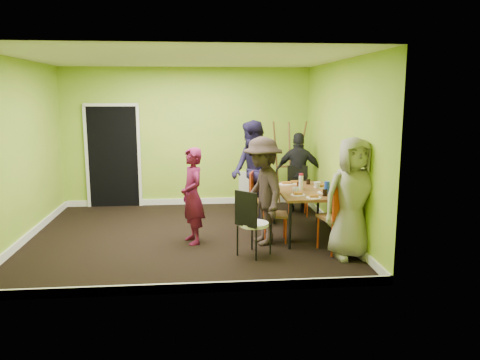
% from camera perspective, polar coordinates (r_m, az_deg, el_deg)
% --- Properties ---
extents(ground, '(5.00, 5.00, 0.00)m').
position_cam_1_polar(ground, '(7.69, -6.50, -6.77)').
color(ground, black).
rests_on(ground, ground).
extents(room_walls, '(5.04, 4.54, 2.82)m').
position_cam_1_polar(room_walls, '(7.50, -6.83, 0.56)').
color(room_walls, '#85B42E').
rests_on(room_walls, ground).
extents(dining_table, '(0.90, 1.50, 0.75)m').
position_cam_1_polar(dining_table, '(7.60, 8.03, -1.59)').
color(dining_table, black).
rests_on(dining_table, ground).
extents(chair_left_far, '(0.47, 0.47, 0.92)m').
position_cam_1_polar(chair_left_far, '(8.24, 2.15, -1.81)').
color(chair_left_far, red).
rests_on(chair_left_far, ground).
extents(chair_left_near, '(0.41, 0.41, 0.91)m').
position_cam_1_polar(chair_left_near, '(7.28, 3.71, -3.55)').
color(chair_left_near, red).
rests_on(chair_left_near, ground).
extents(chair_back_end, '(0.41, 0.48, 0.92)m').
position_cam_1_polar(chair_back_end, '(8.99, 7.04, -0.00)').
color(chair_back_end, red).
rests_on(chair_back_end, ground).
extents(chair_front_end, '(0.56, 0.56, 1.08)m').
position_cam_1_polar(chair_front_end, '(6.84, 12.17, -3.81)').
color(chair_front_end, red).
rests_on(chair_front_end, ground).
extents(chair_bentwood, '(0.52, 0.52, 0.95)m').
position_cam_1_polar(chair_bentwood, '(6.57, 1.37, -4.91)').
color(chair_bentwood, black).
rests_on(chair_bentwood, ground).
extents(easel, '(0.70, 0.66, 1.75)m').
position_cam_1_polar(easel, '(9.53, 5.90, 1.90)').
color(easel, brown).
rests_on(easel, ground).
extents(plate_near_left, '(0.24, 0.24, 0.01)m').
position_cam_1_polar(plate_near_left, '(8.00, 5.62, -0.50)').
color(plate_near_left, white).
rests_on(plate_near_left, dining_table).
extents(plate_near_right, '(0.22, 0.22, 0.01)m').
position_cam_1_polar(plate_near_right, '(7.16, 7.07, -1.82)').
color(plate_near_right, white).
rests_on(plate_near_right, dining_table).
extents(plate_far_back, '(0.22, 0.22, 0.01)m').
position_cam_1_polar(plate_far_back, '(8.09, 6.68, -0.40)').
color(plate_far_back, white).
rests_on(plate_far_back, dining_table).
extents(plate_far_front, '(0.23, 0.23, 0.01)m').
position_cam_1_polar(plate_far_front, '(7.00, 8.97, -2.13)').
color(plate_far_front, white).
rests_on(plate_far_front, dining_table).
extents(plate_wall_back, '(0.26, 0.26, 0.01)m').
position_cam_1_polar(plate_wall_back, '(7.83, 9.92, -0.84)').
color(plate_wall_back, white).
rests_on(plate_wall_back, dining_table).
extents(plate_wall_front, '(0.25, 0.25, 0.01)m').
position_cam_1_polar(plate_wall_front, '(7.40, 10.35, -1.51)').
color(plate_wall_front, white).
rests_on(plate_wall_front, dining_table).
extents(thermos, '(0.07, 0.07, 0.23)m').
position_cam_1_polar(thermos, '(7.57, 7.44, -0.31)').
color(thermos, white).
rests_on(thermos, dining_table).
extents(blue_bottle, '(0.08, 0.08, 0.20)m').
position_cam_1_polar(blue_bottle, '(7.30, 10.55, -0.93)').
color(blue_bottle, '#1738B3').
rests_on(blue_bottle, dining_table).
extents(orange_bottle, '(0.04, 0.04, 0.08)m').
position_cam_1_polar(orange_bottle, '(7.73, 7.06, -0.64)').
color(orange_bottle, red).
rests_on(orange_bottle, dining_table).
extents(glass_mid, '(0.06, 0.06, 0.11)m').
position_cam_1_polar(glass_mid, '(7.70, 7.20, -0.60)').
color(glass_mid, black).
rests_on(glass_mid, dining_table).
extents(glass_back, '(0.07, 0.07, 0.09)m').
position_cam_1_polar(glass_back, '(8.05, 8.33, -0.22)').
color(glass_back, black).
rests_on(glass_back, dining_table).
extents(glass_front, '(0.07, 0.07, 0.11)m').
position_cam_1_polar(glass_front, '(7.16, 10.32, -1.52)').
color(glass_front, black).
rests_on(glass_front, dining_table).
extents(cup_a, '(0.11, 0.11, 0.09)m').
position_cam_1_polar(cup_a, '(7.33, 6.85, -1.22)').
color(cup_a, white).
rests_on(cup_a, dining_table).
extents(cup_b, '(0.11, 0.11, 0.10)m').
position_cam_1_polar(cup_b, '(7.74, 9.40, -0.61)').
color(cup_b, white).
rests_on(cup_b, dining_table).
extents(person_standing, '(0.51, 0.62, 1.48)m').
position_cam_1_polar(person_standing, '(7.16, -5.82, -1.94)').
color(person_standing, '#5D1036').
rests_on(person_standing, ground).
extents(person_left_far, '(0.92, 1.05, 1.82)m').
position_cam_1_polar(person_left_far, '(8.35, 1.53, 1.06)').
color(person_left_far, '#191433').
rests_on(person_left_far, ground).
extents(person_left_near, '(0.84, 1.17, 1.64)m').
position_cam_1_polar(person_left_near, '(7.08, 2.78, -1.35)').
color(person_left_near, black).
rests_on(person_left_near, ground).
extents(person_back_end, '(0.97, 0.58, 1.54)m').
position_cam_1_polar(person_back_end, '(9.10, 7.17, 0.90)').
color(person_back_end, black).
rests_on(person_back_end, ground).
extents(person_front_end, '(0.87, 0.60, 1.70)m').
position_cam_1_polar(person_front_end, '(6.63, 13.57, -2.19)').
color(person_front_end, gray).
rests_on(person_front_end, ground).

